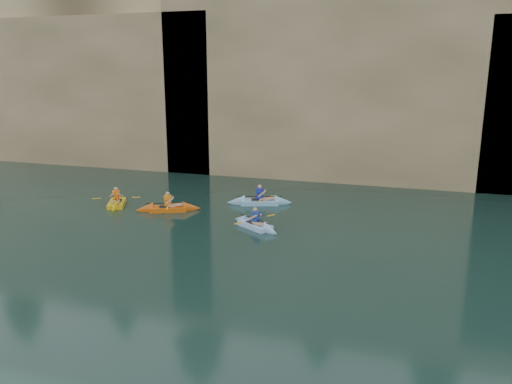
% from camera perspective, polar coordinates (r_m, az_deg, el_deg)
% --- Properties ---
extents(cliff, '(70.00, 16.00, 12.00)m').
position_cam_1_polar(cliff, '(38.37, 9.61, 12.62)').
color(cliff, tan).
rests_on(cliff, ground).
extents(cliff_slab_west, '(26.00, 2.40, 10.56)m').
position_cam_1_polar(cliff_slab_west, '(39.83, -22.62, 10.77)').
color(cliff_slab_west, tan).
rests_on(cliff_slab_west, ground).
extents(cliff_slab_center, '(24.00, 2.40, 11.40)m').
position_cam_1_polar(cliff_slab_center, '(30.78, 11.31, 11.74)').
color(cliff_slab_center, tan).
rests_on(cliff_slab_center, ground).
extents(sea_cave_west, '(4.50, 1.00, 4.00)m').
position_cam_1_polar(sea_cave_west, '(38.33, -20.49, 5.94)').
color(sea_cave_west, black).
rests_on(sea_cave_west, ground).
extents(sea_cave_center, '(3.50, 1.00, 3.20)m').
position_cam_1_polar(sea_cave_center, '(31.79, -0.01, 4.63)').
color(sea_cave_center, black).
rests_on(sea_cave_center, ground).
extents(sea_cave_east, '(5.00, 1.00, 4.50)m').
position_cam_1_polar(sea_cave_east, '(30.57, 25.95, 4.11)').
color(sea_cave_east, black).
rests_on(sea_cave_east, ground).
extents(kayaker_orange, '(3.14, 2.17, 1.19)m').
position_cam_1_polar(kayaker_orange, '(24.52, -10.00, -1.83)').
color(kayaker_orange, '#D6570D').
rests_on(kayaker_orange, ground).
extents(kayaker_ltblue_near, '(2.77, 2.12, 1.13)m').
position_cam_1_polar(kayaker_ltblue_near, '(21.62, -0.09, -3.75)').
color(kayaker_ltblue_near, '#96C3FB').
rests_on(kayaker_ltblue_near, ground).
extents(kayaker_yellow, '(2.17, 2.95, 1.20)m').
position_cam_1_polar(kayaker_yellow, '(26.06, -15.62, -1.20)').
color(kayaker_yellow, gold).
rests_on(kayaker_yellow, ground).
extents(kayaker_ltblue_mid, '(3.40, 2.39, 1.27)m').
position_cam_1_polar(kayaker_ltblue_mid, '(25.34, 0.43, -1.08)').
color(kayaker_ltblue_mid, '#87BBE2').
rests_on(kayaker_ltblue_mid, ground).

